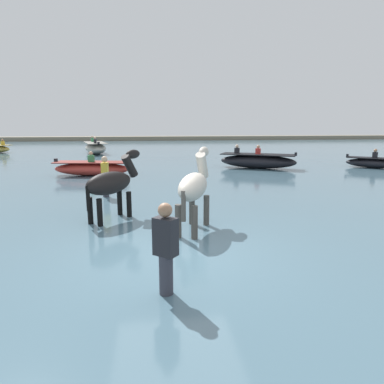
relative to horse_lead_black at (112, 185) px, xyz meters
name	(u,v)px	position (x,y,z in m)	size (l,w,h in m)	color
ground_plane	(176,266)	(1.40, -2.43, -1.18)	(120.00, 120.00, 0.00)	gray
water_surface	(160,177)	(1.40, 7.57, -1.04)	(90.00, 90.00, 0.29)	#476675
horse_lead_black	(112,185)	(0.00, 0.00, 0.00)	(1.44, 1.60, 2.00)	black
horse_trailing_pinto	(194,188)	(1.93, -1.10, 0.07)	(1.09, 1.92, 2.13)	beige
boat_near_port	(92,168)	(-1.71, 7.58, -0.57)	(3.60, 1.63, 1.12)	#BC382D
boat_far_inshore	(95,148)	(-3.28, 19.29, -0.45)	(2.52, 4.26, 1.34)	#B2AD9E
boat_near_starboard	(258,161)	(6.68, 9.16, -0.51)	(4.18, 2.97, 1.24)	black
boat_distant_west	(374,163)	(12.95, 8.49, -0.60)	(2.80, 2.44, 1.03)	black
person_wading_close	(105,179)	(-0.51, 2.79, -0.32)	(0.22, 0.33, 1.63)	#383842
person_onlooker_right	(166,256)	(1.15, -4.02, -0.32)	(0.37, 0.36, 1.63)	#383842
far_shoreline	(153,139)	(1.40, 39.34, -0.77)	(80.00, 2.40, 0.83)	gray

